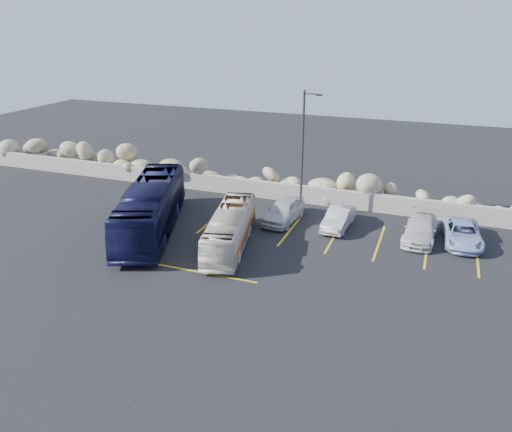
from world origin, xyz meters
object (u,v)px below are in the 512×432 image
(vintage_bus, at_px, (230,229))
(car_a, at_px, (284,211))
(car_c, at_px, (421,230))
(car_d, at_px, (462,234))
(lamppost, at_px, (303,151))
(car_b, at_px, (339,218))
(tour_coach, at_px, (151,207))

(vintage_bus, distance_m, car_a, 4.90)
(car_c, relative_size, car_d, 1.00)
(lamppost, bearing_deg, car_b, -22.53)
(lamppost, relative_size, vintage_bus, 1.05)
(car_d, bearing_deg, lamppost, 169.14)
(tour_coach, xyz_separation_m, car_d, (17.47, 4.57, -0.90))
(vintage_bus, distance_m, tour_coach, 5.30)
(tour_coach, bearing_deg, car_a, 10.47)
(tour_coach, relative_size, car_c, 2.50)
(car_a, distance_m, car_c, 8.24)
(tour_coach, height_order, car_d, tour_coach)
(lamppost, height_order, car_b, lamppost)
(car_c, distance_m, car_d, 2.28)
(tour_coach, bearing_deg, car_b, 2.20)
(car_d, bearing_deg, car_c, -178.30)
(tour_coach, distance_m, car_c, 15.82)
(lamppost, distance_m, vintage_bus, 7.14)
(tour_coach, xyz_separation_m, car_b, (10.41, 4.37, -0.87))
(vintage_bus, height_order, car_b, vintage_bus)
(tour_coach, bearing_deg, lamppost, 14.73)
(vintage_bus, bearing_deg, tour_coach, 163.03)
(lamppost, distance_m, car_c, 8.41)
(car_b, height_order, car_d, car_b)
(vintage_bus, xyz_separation_m, tour_coach, (-5.27, 0.40, 0.43))
(lamppost, distance_m, car_a, 3.89)
(lamppost, relative_size, tour_coach, 0.75)
(tour_coach, xyz_separation_m, car_c, (15.20, 4.28, -0.87))
(lamppost, relative_size, car_a, 1.92)
(car_d, bearing_deg, vintage_bus, -163.36)
(tour_coach, height_order, car_a, tour_coach)
(car_a, xyz_separation_m, car_d, (10.50, 0.38, -0.11))
(car_d, bearing_deg, car_a, 176.54)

